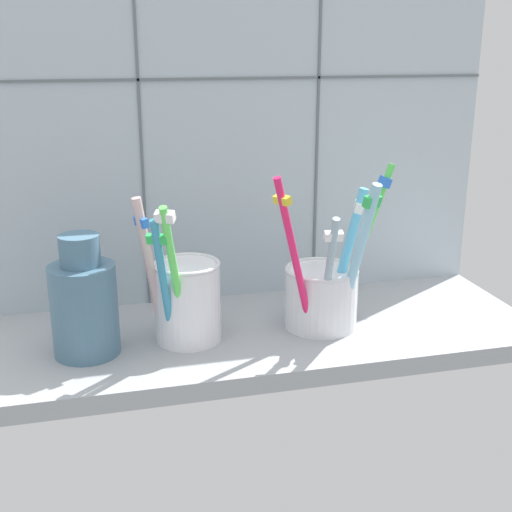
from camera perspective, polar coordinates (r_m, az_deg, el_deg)
counter_slab at (r=76.51cm, az=-0.15°, el=-6.88°), size 64.00×22.00×2.00cm
tile_wall_back at (r=81.90cm, az=-2.22°, el=10.46°), size 64.00×2.20×45.00cm
toothbrush_cup_left at (r=71.95cm, az=-5.99°, el=-3.55°), size 9.16×10.31×16.46cm
toothbrush_cup_right at (r=75.48cm, az=5.75°, el=-2.93°), size 14.99×11.06×18.48cm
ceramic_vase at (r=70.62cm, az=-14.36°, el=-3.95°), size 6.77×6.77×12.71cm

